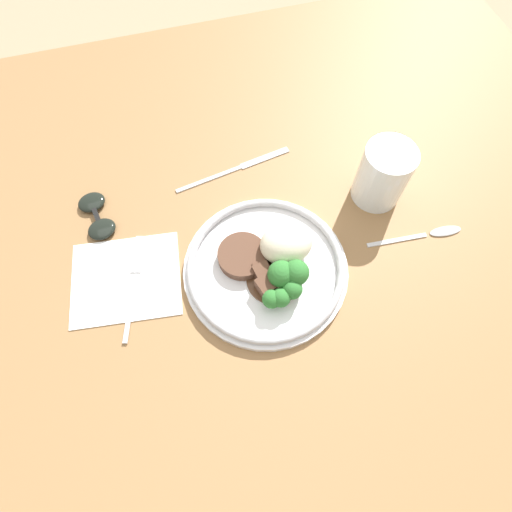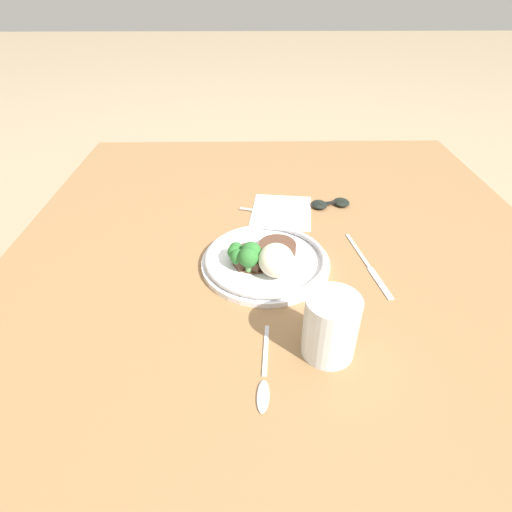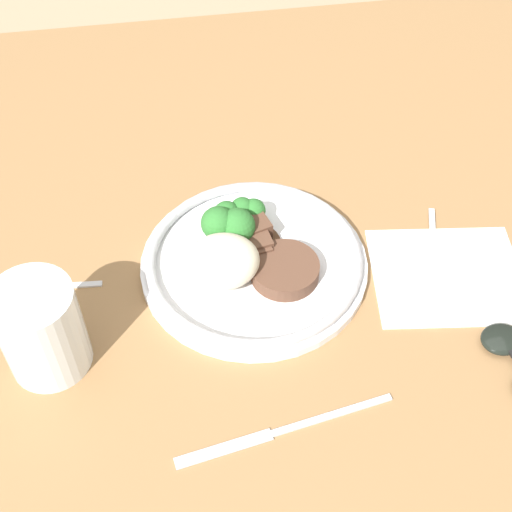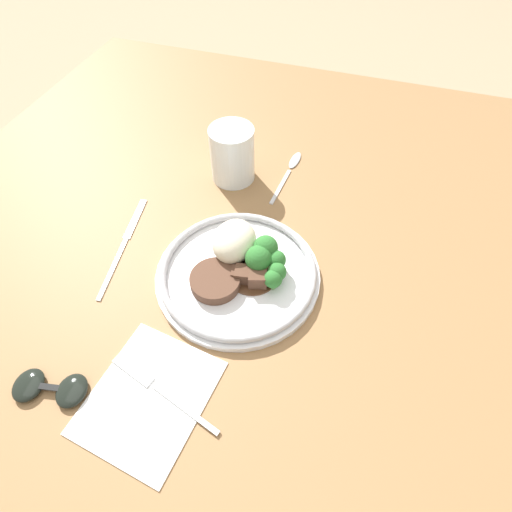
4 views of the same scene
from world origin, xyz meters
name	(u,v)px [view 3 (image 3 of 4)]	position (x,y,z in m)	size (l,w,h in m)	color
ground_plane	(267,310)	(0.00, 0.00, 0.00)	(8.00, 8.00, 0.00)	#998466
dining_table	(268,302)	(0.00, 0.00, 0.02)	(1.41, 1.18, 0.03)	olive
napkin	(447,275)	(-0.21, 0.01, 0.03)	(0.19, 0.16, 0.00)	white
plate	(249,257)	(0.01, -0.04, 0.05)	(0.26, 0.26, 0.07)	white
juice_glass	(43,333)	(0.23, 0.05, 0.08)	(0.08, 0.08, 0.11)	#F4AD19
fork	(435,275)	(-0.19, 0.01, 0.03)	(0.06, 0.17, 0.00)	silver
knife	(278,432)	(0.02, 0.17, 0.03)	(0.22, 0.05, 0.00)	silver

